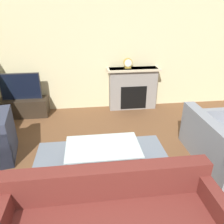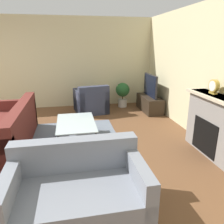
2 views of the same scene
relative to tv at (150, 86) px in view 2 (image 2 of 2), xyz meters
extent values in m
cube|color=beige|center=(1.72, 0.34, 0.59)|extent=(8.41, 0.06, 2.70)
cube|color=beige|center=(-1.02, -1.99, 0.59)|extent=(0.06, 7.59, 2.70)
cube|color=slate|center=(1.76, -2.31, -0.76)|extent=(2.39, 1.95, 0.00)
cube|color=gray|center=(2.75, 0.16, -0.22)|extent=(1.22, 0.31, 1.08)
cube|color=black|center=(2.75, 0.00, -0.42)|extent=(0.67, 0.01, 0.60)
cube|color=beige|center=(2.75, 0.13, 0.29)|extent=(1.34, 0.37, 0.05)
cube|color=#2D2319|center=(0.00, 0.00, -0.54)|extent=(1.14, 0.45, 0.44)
cube|color=#232328|center=(0.00, 0.00, 0.00)|extent=(0.93, 0.05, 0.64)
cube|color=black|center=(0.00, -0.02, 0.00)|extent=(0.89, 0.01, 0.60)
cube|color=#5B231E|center=(1.74, -3.58, -0.55)|extent=(2.38, 0.90, 0.42)
cube|color=#5B231E|center=(1.74, -3.23, -0.14)|extent=(2.38, 0.20, 0.40)
cube|color=#5B231E|center=(0.63, -3.58, -0.43)|extent=(0.14, 0.90, 0.66)
cube|color=gray|center=(3.84, -2.28, -0.55)|extent=(0.93, 1.52, 0.42)
cube|color=gray|center=(3.48, -2.28, -0.14)|extent=(0.20, 1.52, 0.40)
cube|color=gray|center=(3.84, -2.97, -0.43)|extent=(0.93, 0.14, 0.66)
cube|color=gray|center=(3.84, -1.59, -0.43)|extent=(0.93, 0.14, 0.66)
cube|color=#33384C|center=(-0.23, -1.72, -0.55)|extent=(1.01, 0.99, 0.42)
cube|color=#33384C|center=(0.10, -1.66, -0.14)|extent=(0.35, 0.87, 0.40)
cube|color=#33384C|center=(-0.29, -1.37, -0.43)|extent=(0.88, 0.29, 0.66)
cube|color=#33384C|center=(-0.16, -2.06, -0.43)|extent=(0.88, 0.29, 0.66)
cylinder|color=#333338|center=(1.20, -2.55, -0.56)|extent=(0.04, 0.04, 0.40)
cylinder|color=#333338|center=(2.31, -2.55, -0.56)|extent=(0.04, 0.04, 0.40)
cylinder|color=#333338|center=(1.20, -1.88, -0.56)|extent=(0.04, 0.04, 0.40)
cylinder|color=#333338|center=(2.31, -1.88, -0.56)|extent=(0.04, 0.04, 0.40)
cube|color=silver|center=(1.76, -2.21, -0.35)|extent=(1.19, 0.75, 0.02)
cylinder|color=beige|center=(-0.59, -0.68, -0.64)|extent=(0.28, 0.28, 0.24)
cylinder|color=#4C3823|center=(-0.59, -0.68, -0.45)|extent=(0.03, 0.03, 0.13)
sphere|color=#235628|center=(-0.59, -0.68, -0.21)|extent=(0.43, 0.43, 0.43)
cube|color=#B79338|center=(2.60, 0.16, 0.33)|extent=(0.15, 0.07, 0.03)
cylinder|color=#B79338|center=(2.60, 0.16, 0.46)|extent=(0.22, 0.07, 0.22)
cylinder|color=white|center=(2.60, 0.12, 0.46)|extent=(0.18, 0.00, 0.18)
camera|label=1|loc=(1.54, -5.15, 1.66)|focal=35.00mm
camera|label=2|loc=(5.92, -2.30, 1.15)|focal=35.00mm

